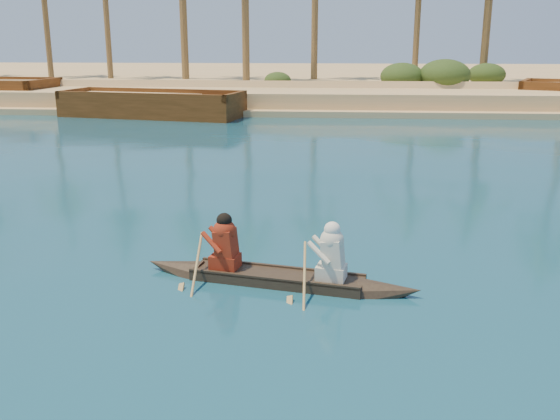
# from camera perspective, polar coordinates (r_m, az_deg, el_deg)

# --- Properties ---
(ground) EXTENTS (160.00, 160.00, 0.00)m
(ground) POSITION_cam_1_polar(r_m,az_deg,el_deg) (15.78, 2.90, -1.28)
(ground) COLOR #0C3D52
(ground) RESTS_ON ground
(sandy_embankment) EXTENTS (150.00, 51.00, 1.50)m
(sandy_embankment) POSITION_cam_1_polar(r_m,az_deg,el_deg) (62.13, 4.18, 11.64)
(sandy_embankment) COLOR #D9AC7A
(sandy_embankment) RESTS_ON ground
(shrub_cluster) EXTENTS (100.00, 6.00, 2.40)m
(shrub_cluster) POSITION_cam_1_polar(r_m,az_deg,el_deg) (46.73, 4.05, 11.25)
(shrub_cluster) COLOR #213312
(shrub_cluster) RESTS_ON ground
(canoe) EXTENTS (5.47, 1.83, 1.50)m
(canoe) POSITION_cam_1_polar(r_m,az_deg,el_deg) (11.92, -0.28, -5.39)
(canoe) COLOR #362A1D
(canoe) RESTS_ON ground
(barge_mid) EXTENTS (11.32, 5.64, 1.80)m
(barge_mid) POSITION_cam_1_polar(r_m,az_deg,el_deg) (38.79, -11.60, 9.30)
(barge_mid) COLOR brown
(barge_mid) RESTS_ON ground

